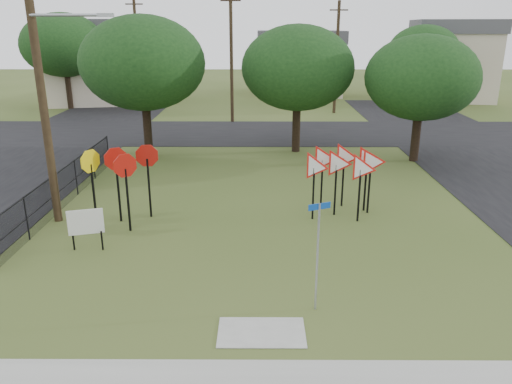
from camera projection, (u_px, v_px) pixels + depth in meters
ground at (261, 282)px, 13.70m from camera, size 140.00×140.00×0.00m
street_left at (3, 176)px, 23.24m from camera, size 8.00×50.00×0.02m
street_far at (260, 133)px, 32.66m from camera, size 60.00×8.00×0.02m
curb_pad at (262, 332)px, 11.42m from camera, size 2.00×1.20×0.02m
street_name_sign at (318, 250)px, 11.87m from camera, size 0.54×0.24×2.79m
stop_sign_cluster at (120, 169)px, 17.14m from camera, size 2.41×1.65×2.73m
yield_sign_cluster at (345, 165)px, 18.14m from camera, size 3.17×2.17×2.53m
info_board at (86, 223)px, 15.37m from camera, size 1.04×0.33×1.34m
utility_pole_main at (41, 73)px, 16.35m from camera, size 3.55×0.33×10.00m
far_pole_a at (231, 57)px, 35.01m from camera, size 1.40×0.24×9.00m
far_pole_b at (337, 57)px, 38.84m from camera, size 1.40×0.24×8.50m
far_pole_c at (138, 52)px, 40.74m from camera, size 1.40×0.24×9.00m
fence_run at (66, 185)px, 19.42m from camera, size 0.05×11.55×1.50m
house_left at (104, 61)px, 44.86m from camera, size 10.58×8.88×7.20m
house_mid at (299, 62)px, 50.61m from camera, size 8.40×8.40×6.20m
house_right at (452, 60)px, 46.59m from camera, size 8.30×8.30×7.20m
tree_near_left at (143, 63)px, 25.47m from camera, size 6.40×6.40×7.27m
tree_near_mid at (298, 68)px, 26.47m from camera, size 6.00×6.00×6.80m
tree_near_right at (422, 78)px, 24.65m from camera, size 5.60×5.60×6.33m
tree_far_left at (63, 45)px, 40.59m from camera, size 6.80×6.80×7.73m
tree_far_right at (424, 52)px, 42.53m from camera, size 6.00×6.00×6.80m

